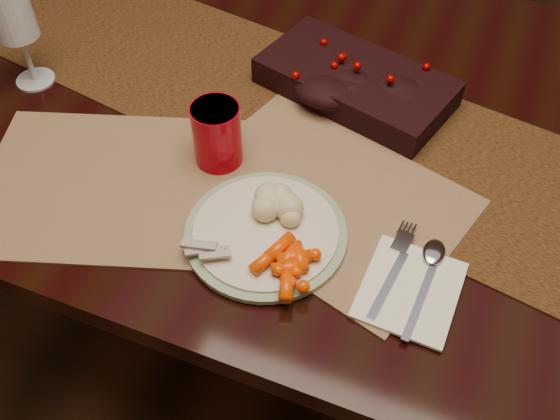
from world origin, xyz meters
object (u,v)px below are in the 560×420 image
at_px(centerpiece, 356,78).
at_px(turkey_shreds, 211,248).
at_px(dining_table, 338,248).
at_px(napkin, 410,290).
at_px(wine_glass, 19,34).
at_px(mashed_potatoes, 279,202).
at_px(dinner_plate, 266,232).
at_px(placemat_main, 323,197).
at_px(baby_carrots, 280,264).
at_px(red_cup, 217,134).

relative_size(centerpiece, turkey_shreds, 4.78).
distance_m(dining_table, napkin, 0.52).
bearing_deg(wine_glass, napkin, -14.68).
height_order(mashed_potatoes, napkin, mashed_potatoes).
xyz_separation_m(dinner_plate, mashed_potatoes, (0.01, 0.04, 0.03)).
relative_size(placemat_main, baby_carrots, 4.05).
relative_size(placemat_main, wine_glass, 2.05).
relative_size(placemat_main, napkin, 2.81).
distance_m(centerpiece, placemat_main, 0.26).
relative_size(centerpiece, red_cup, 3.17).
bearing_deg(dining_table, dinner_plate, -98.41).
distance_m(placemat_main, mashed_potatoes, 0.09).
bearing_deg(dinner_plate, wine_glass, 161.29).
relative_size(dining_table, dinner_plate, 7.55).
bearing_deg(napkin, mashed_potatoes, 168.34).
bearing_deg(red_cup, mashed_potatoes, -30.65).
bearing_deg(wine_glass, mashed_potatoes, -14.84).
relative_size(dining_table, baby_carrots, 17.56).
bearing_deg(placemat_main, dining_table, 109.69).
distance_m(placemat_main, dinner_plate, 0.12).
bearing_deg(baby_carrots, wine_glass, 157.74).
xyz_separation_m(turkey_shreds, red_cup, (-0.07, 0.18, 0.03)).
xyz_separation_m(dinner_plate, baby_carrots, (0.05, -0.06, 0.02)).
relative_size(mashed_potatoes, red_cup, 0.71).
bearing_deg(dining_table, mashed_potatoes, -98.22).
height_order(turkey_shreds, red_cup, red_cup).
xyz_separation_m(baby_carrots, red_cup, (-0.18, 0.18, 0.03)).
bearing_deg(red_cup, dining_table, 45.14).
height_order(dining_table, mashed_potatoes, mashed_potatoes).
bearing_deg(dinner_plate, dining_table, 81.59).
relative_size(baby_carrots, red_cup, 0.97).
xyz_separation_m(placemat_main, napkin, (0.17, -0.12, 0.00)).
xyz_separation_m(napkin, red_cup, (-0.35, 0.14, 0.05)).
xyz_separation_m(centerpiece, mashed_potatoes, (-0.02, -0.32, 0.00)).
height_order(centerpiece, napkin, centerpiece).
bearing_deg(red_cup, baby_carrots, -44.91).
height_order(placemat_main, baby_carrots, baby_carrots).
distance_m(dining_table, placemat_main, 0.42).
xyz_separation_m(dining_table, wine_glass, (-0.58, -0.11, 0.48)).
bearing_deg(dinner_plate, turkey_shreds, -130.93).
distance_m(placemat_main, napkin, 0.20).
distance_m(turkey_shreds, wine_glass, 0.54).
xyz_separation_m(dining_table, placemat_main, (0.01, -0.19, 0.38)).
height_order(centerpiece, dinner_plate, centerpiece).
distance_m(napkin, red_cup, 0.38).
relative_size(baby_carrots, napkin, 0.69).
distance_m(dinner_plate, baby_carrots, 0.07).
height_order(dining_table, centerpiece, centerpiece).
bearing_deg(wine_glass, centerpiece, 17.67).
relative_size(centerpiece, dinner_plate, 1.41).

